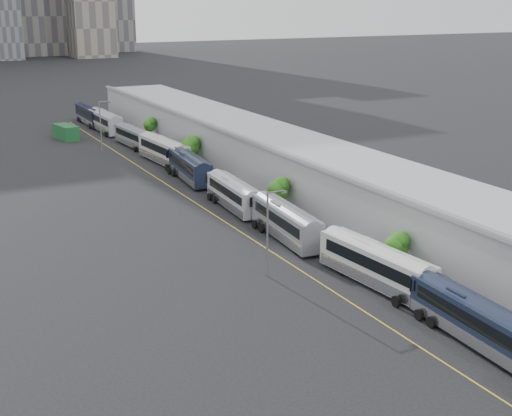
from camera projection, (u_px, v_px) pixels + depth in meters
sidewalk at (308, 213)px, 86.74m from camera, size 10.00×170.00×0.12m
lane_line at (230, 225)px, 82.17m from camera, size 0.12×160.00×0.02m
depot at (336, 181)px, 87.50m from camera, size 12.45×160.40×7.20m
bus_1 at (472, 322)px, 54.01m from camera, size 3.08×12.38×3.59m
bus_2 at (376, 268)px, 64.52m from camera, size 3.77×13.40×3.87m
bus_3 at (286, 225)px, 76.78m from camera, size 3.68×13.28×3.83m
bus_4 at (234, 197)px, 88.18m from camera, size 3.35×12.72×3.68m
bus_5 at (190, 170)px, 101.75m from camera, size 3.85×13.39×3.86m
bus_6 at (164, 153)px, 112.28m from camera, size 3.74×14.06×4.06m
bus_7 at (134, 138)px, 125.02m from camera, size 3.28×12.20×3.53m
bus_8 at (106, 124)px, 138.63m from camera, size 3.11×13.88×4.04m
bus_9 at (90, 116)px, 147.22m from camera, size 3.00×13.51×3.94m
tree_1 at (396, 244)px, 66.22m from camera, size 2.31×2.31×4.33m
tree_2 at (278, 188)px, 85.24m from camera, size 2.64×2.64×4.67m
tree_3 at (190, 144)px, 108.84m from camera, size 2.82×2.82×5.14m
tree_4 at (150, 124)px, 126.18m from camera, size 2.08×2.08×4.76m
street_lamp_near at (269, 227)px, 65.74m from camera, size 2.04×0.22×8.25m
street_lamp_far at (102, 124)px, 118.79m from camera, size 2.04×0.22×8.76m
shipping_container at (66, 132)px, 131.66m from camera, size 3.71×6.72×2.68m
suv at (65, 127)px, 139.31m from camera, size 3.55×6.49×1.72m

